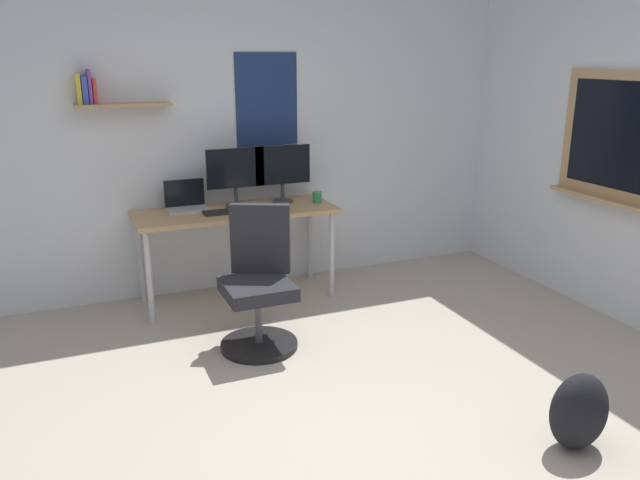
% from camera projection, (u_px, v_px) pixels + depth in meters
% --- Properties ---
extents(ground_plane, '(5.20, 5.20, 0.00)m').
position_uv_depth(ground_plane, '(362.00, 433.00, 3.28)').
color(ground_plane, '#ADA393').
rests_on(ground_plane, ground).
extents(wall_back, '(5.00, 0.30, 2.60)m').
position_uv_depth(wall_back, '(231.00, 131.00, 5.07)').
color(wall_back, silver).
rests_on(wall_back, ground).
extents(desk, '(1.56, 0.60, 0.74)m').
position_uv_depth(desk, '(236.00, 219.00, 4.89)').
color(desk, tan).
rests_on(desk, ground).
extents(office_chair, '(0.54, 0.56, 0.95)m').
position_uv_depth(office_chair, '(259.00, 288.00, 4.17)').
color(office_chair, black).
rests_on(office_chair, ground).
extents(laptop, '(0.31, 0.21, 0.23)m').
position_uv_depth(laptop, '(186.00, 203.00, 4.85)').
color(laptop, '#ADAFB5').
rests_on(laptop, desk).
extents(monitor_primary, '(0.46, 0.17, 0.46)m').
position_uv_depth(monitor_primary, '(236.00, 173.00, 4.89)').
color(monitor_primary, '#38383D').
rests_on(monitor_primary, desk).
extents(monitor_secondary, '(0.46, 0.17, 0.46)m').
position_uv_depth(monitor_secondary, '(283.00, 170.00, 5.03)').
color(monitor_secondary, '#38383D').
rests_on(monitor_secondary, desk).
extents(keyboard, '(0.37, 0.13, 0.02)m').
position_uv_depth(keyboard, '(228.00, 211.00, 4.77)').
color(keyboard, black).
rests_on(keyboard, desk).
extents(computer_mouse, '(0.10, 0.06, 0.03)m').
position_uv_depth(computer_mouse, '(263.00, 207.00, 4.87)').
color(computer_mouse, '#262628').
rests_on(computer_mouse, desk).
extents(coffee_mug, '(0.08, 0.08, 0.09)m').
position_uv_depth(coffee_mug, '(317.00, 197.00, 5.08)').
color(coffee_mug, '#338C4C').
rests_on(coffee_mug, desk).
extents(backpack, '(0.32, 0.22, 0.41)m').
position_uv_depth(backpack, '(579.00, 412.00, 3.10)').
color(backpack, black).
rests_on(backpack, ground).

